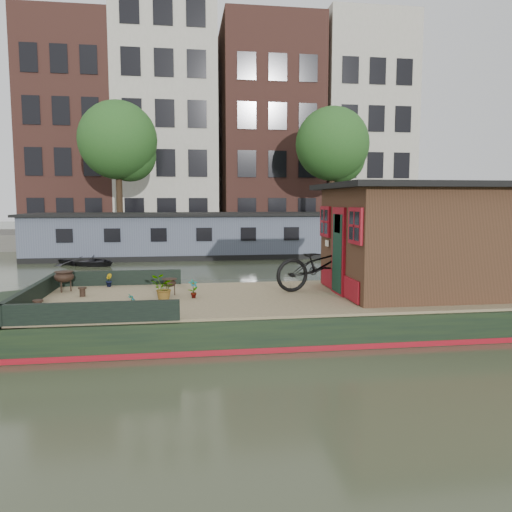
{
  "coord_description": "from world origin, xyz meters",
  "views": [
    {
      "loc": [
        -2.92,
        -10.42,
        2.68
      ],
      "look_at": [
        -1.32,
        0.5,
        1.46
      ],
      "focal_mm": 35.0,
      "sensor_mm": 36.0,
      "label": 1
    }
  ],
  "objects": [
    {
      "name": "tree_right",
      "position": [
        6.14,
        19.07,
        5.89
      ],
      "size": [
        4.4,
        4.4,
        7.4
      ],
      "color": "#332316",
      "rests_on": "quay"
    },
    {
      "name": "bollard_stbd",
      "position": [
        -5.6,
        -0.88,
        0.76
      ],
      "size": [
        0.19,
        0.19,
        0.22
      ],
      "primitive_type": "cylinder",
      "color": "black",
      "rests_on": "houseboat_deck"
    },
    {
      "name": "brazier_rear",
      "position": [
        -5.6,
        1.2,
        0.88
      ],
      "size": [
        0.56,
        0.56,
        0.46
      ],
      "primitive_type": null,
      "rotation": [
        0.0,
        0.0,
        0.41
      ],
      "color": "black",
      "rests_on": "houseboat_deck"
    },
    {
      "name": "far_houseboat",
      "position": [
        0.0,
        14.0,
        0.97
      ],
      "size": [
        20.4,
        4.4,
        2.11
      ],
      "color": "#474E5F",
      "rests_on": "ground"
    },
    {
      "name": "houseboat_deck",
      "position": [
        0.0,
        0.0,
        0.62
      ],
      "size": [
        11.8,
        3.8,
        0.05
      ],
      "primitive_type": "cube",
      "color": "#977F5D",
      "rests_on": "houseboat_hull"
    },
    {
      "name": "houseboat_hull",
      "position": [
        -1.33,
        0.0,
        0.27
      ],
      "size": [
        14.01,
        4.02,
        0.6
      ],
      "color": "black",
      "rests_on": "ground"
    },
    {
      "name": "bollard_port",
      "position": [
        -5.08,
        0.51,
        0.75
      ],
      "size": [
        0.18,
        0.18,
        0.2
      ],
      "primitive_type": "cylinder",
      "color": "black",
      "rests_on": "houseboat_deck"
    },
    {
      "name": "townhouse_row",
      "position": [
        0.15,
        27.5,
        7.9
      ],
      "size": [
        27.25,
        8.0,
        16.5
      ],
      "color": "brown",
      "rests_on": "ground"
    },
    {
      "name": "potted_plant_b",
      "position": [
        -4.7,
        1.7,
        0.81
      ],
      "size": [
        0.2,
        0.21,
        0.31
      ],
      "primitive_type": "imported",
      "rotation": [
        0.0,
        0.0,
        1.97
      ],
      "color": "brown",
      "rests_on": "houseboat_deck"
    },
    {
      "name": "dinghy",
      "position": [
        -6.93,
        11.26,
        0.28
      ],
      "size": [
        3.34,
        3.14,
        0.56
      ],
      "primitive_type": "imported",
      "rotation": [
        0.0,
        0.0,
        0.97
      ],
      "color": "black",
      "rests_on": "ground"
    },
    {
      "name": "brazier_front",
      "position": [
        -3.23,
        0.37,
        0.83
      ],
      "size": [
        0.36,
        0.36,
        0.37
      ],
      "primitive_type": null,
      "rotation": [
        0.0,
        0.0,
        -0.05
      ],
      "color": "black",
      "rests_on": "houseboat_deck"
    },
    {
      "name": "potted_plant_c",
      "position": [
        -3.36,
        -0.16,
        0.91
      ],
      "size": [
        0.54,
        0.49,
        0.51
      ],
      "primitive_type": "imported",
      "rotation": [
        0.0,
        0.0,
        3.37
      ],
      "color": "brown",
      "rests_on": "houseboat_deck"
    },
    {
      "name": "quay",
      "position": [
        0.0,
        20.5,
        0.45
      ],
      "size": [
        60.0,
        6.0,
        0.9
      ],
      "primitive_type": "cube",
      "color": "#47443F",
      "rests_on": "ground"
    },
    {
      "name": "ground",
      "position": [
        0.0,
        0.0,
        0.0
      ],
      "size": [
        120.0,
        120.0,
        0.0
      ],
      "primitive_type": "plane",
      "color": "#373F28",
      "rests_on": "ground"
    },
    {
      "name": "potted_plant_a",
      "position": [
        -2.73,
        -0.0,
        0.85
      ],
      "size": [
        0.25,
        0.22,
        0.4
      ],
      "primitive_type": "imported",
      "rotation": [
        0.0,
        0.0,
        0.5
      ],
      "color": "#9B412C",
      "rests_on": "houseboat_deck"
    },
    {
      "name": "potted_plant_e",
      "position": [
        -3.88,
        -1.16,
        0.82
      ],
      "size": [
        0.17,
        0.21,
        0.34
      ],
      "primitive_type": "imported",
      "rotation": [
        0.0,
        0.0,
        1.25
      ],
      "color": "brown",
      "rests_on": "houseboat_deck"
    },
    {
      "name": "bow_bulwark",
      "position": [
        -5.07,
        0.0,
        0.82
      ],
      "size": [
        3.0,
        4.0,
        0.35
      ],
      "color": "black",
      "rests_on": "houseboat_deck"
    },
    {
      "name": "bicycle",
      "position": [
        0.2,
        0.56,
        1.24
      ],
      "size": [
        2.34,
        1.19,
        1.17
      ],
      "primitive_type": "imported",
      "rotation": [
        0.0,
        0.0,
        1.77
      ],
      "color": "black",
      "rests_on": "houseboat_deck"
    },
    {
      "name": "cabin",
      "position": [
        2.19,
        0.0,
        1.88
      ],
      "size": [
        4.0,
        3.5,
        2.42
      ],
      "color": "black",
      "rests_on": "houseboat_deck"
    },
    {
      "name": "tree_left",
      "position": [
        -6.36,
        19.07,
        5.89
      ],
      "size": [
        4.4,
        4.4,
        7.4
      ],
      "color": "#332316",
      "rests_on": "quay"
    }
  ]
}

